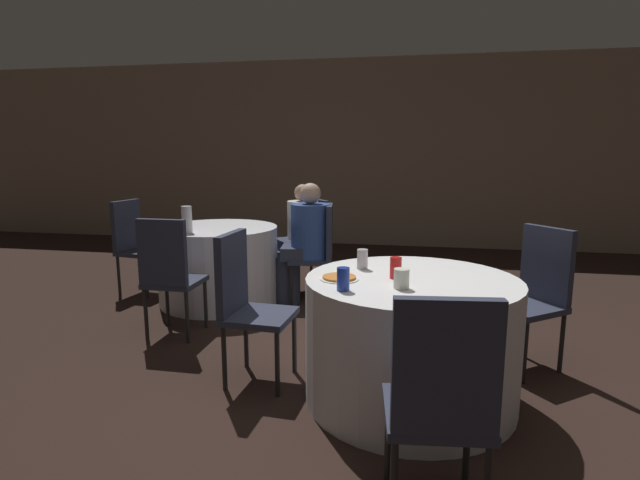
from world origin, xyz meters
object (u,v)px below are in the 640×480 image
chair_near_west (245,295)px  soda_can_red (396,268)px  soda_can_silver (362,259)px  bottle_far (187,220)px  soda_can_blue (343,279)px  chair_far_west (134,239)px  chair_far_east (321,246)px  chair_near_south (441,394)px  person_white_shirt (296,239)px  chair_near_northeast (537,286)px  person_blue_shirt (304,242)px  chair_far_south (168,269)px  table_far (219,264)px  table_near (410,340)px  chair_far_northeast (312,237)px  pizza_plate_near (339,278)px

chair_near_west → soda_can_red: bearing=88.7°
soda_can_silver → bottle_far: 1.97m
soda_can_blue → soda_can_red: 0.40m
bottle_far → chair_far_west: bearing=148.6°
chair_far_east → soda_can_red: chair_far_east is taller
chair_far_west → chair_near_south: bearing=55.2°
person_white_shirt → soda_can_red: (1.10, -2.11, 0.24)m
soda_can_blue → soda_can_silver: bearing=84.9°
soda_can_red → chair_far_east: bearing=113.6°
chair_far_east → soda_can_blue: chair_far_east is taller
chair_near_northeast → chair_near_south: 1.79m
chair_near_west → person_blue_shirt: size_ratio=0.83×
chair_far_south → soda_can_red: bearing=-20.5°
soda_can_silver → bottle_far: (-1.66, 1.06, 0.06)m
chair_far_south → bottle_far: bottle_far is taller
table_far → chair_near_west: bearing=-62.2°
table_near → chair_near_south: (0.12, -1.02, 0.19)m
soda_can_blue → soda_can_red: size_ratio=1.00×
table_far → chair_near_south: bearing=-53.2°
chair_near_northeast → chair_far_west: same height
chair_far_northeast → chair_far_east: size_ratio=1.00×
chair_far_northeast → soda_can_red: 2.42m
soda_can_blue → chair_near_northeast: bearing=39.4°
person_blue_shirt → pizza_plate_near: person_blue_shirt is taller
chair_far_south → person_white_shirt: 1.61m
person_blue_shirt → soda_can_blue: (0.68, -2.05, 0.20)m
person_blue_shirt → soda_can_red: bearing=-160.2°
chair_far_east → person_white_shirt: size_ratio=0.85×
chair_near_west → soda_can_blue: (0.68, -0.38, 0.24)m
table_far → chair_far_northeast: 1.00m
chair_near_south → chair_far_south: bearing=133.2°
chair_far_northeast → soda_can_blue: 2.63m
chair_near_west → chair_far_south: 0.99m
table_far → chair_near_northeast: size_ratio=1.19×
table_near → soda_can_red: bearing=-170.8°
chair_far_south → soda_can_blue: chair_far_south is taller
chair_near_south → person_blue_shirt: 2.98m
table_near → soda_can_silver: 0.55m
chair_far_south → chair_far_east: 1.49m
chair_far_west → chair_far_northeast: size_ratio=1.00×
chair_near_west → pizza_plate_near: (0.62, -0.16, 0.18)m
chair_near_northeast → pizza_plate_near: (-1.22, -0.73, 0.18)m
chair_near_south → soda_can_blue: bearing=117.2°
soda_can_blue → chair_far_west: bearing=139.9°
chair_far_south → chair_far_northeast: same height
chair_near_west → chair_far_west: 2.47m
chair_near_west → chair_far_south: bearing=-121.6°
chair_near_west → chair_far_northeast: bearing=-176.0°
table_near → bottle_far: bottle_far is taller
table_near → person_white_shirt: bearing=119.7°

